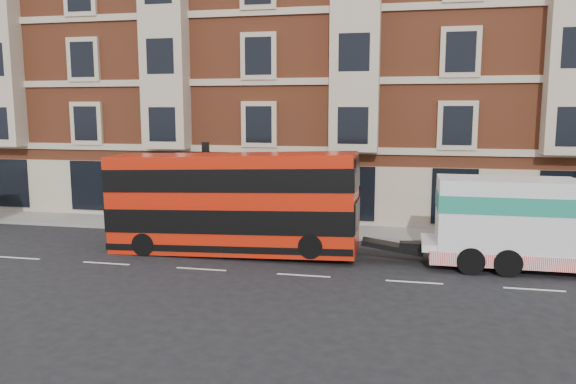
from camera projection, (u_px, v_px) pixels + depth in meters
name	position (u px, v px, depth m)	size (l,w,h in m)	color
ground	(303.00, 275.00, 20.74)	(120.00, 120.00, 0.00)	black
sidewalk	(330.00, 231.00, 27.99)	(90.00, 3.00, 0.15)	slate
victorian_terrace	(357.00, 42.00, 33.69)	(45.00, 12.00, 20.40)	brown
lamp_post_west	(206.00, 179.00, 27.57)	(0.35, 0.15, 4.35)	black
double_decker_bus	(232.00, 202.00, 23.54)	(10.49, 2.41, 4.24)	red
tow_truck	(538.00, 223.00, 21.16)	(8.40, 2.48, 3.50)	silver
pedestrian	(189.00, 205.00, 29.83)	(0.65, 0.43, 1.78)	#182131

